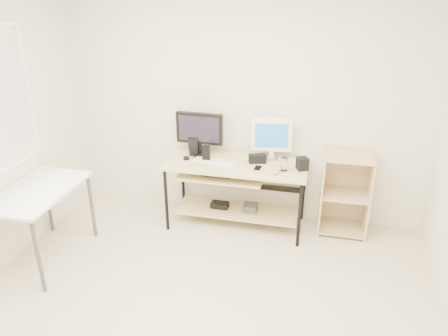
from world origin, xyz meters
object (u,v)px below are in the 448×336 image
white_imac (272,136)px  side_table (38,197)px  black_monitor (200,131)px  shelf_unit (345,192)px  audio_controller (206,153)px  desk (234,180)px

white_imac → side_table: bearing=-155.9°
side_table → black_monitor: black_monitor is taller
side_table → white_imac: 2.39m
shelf_unit → audio_controller: audio_controller is taller
side_table → audio_controller: size_ratio=6.02×
shelf_unit → black_monitor: 1.70m
white_imac → audio_controller: white_imac is taller
side_table → white_imac: bearing=31.6°
desk → black_monitor: black_monitor is taller
shelf_unit → audio_controller: (-1.48, -0.18, 0.38)m
shelf_unit → black_monitor: bearing=-179.3°
black_monitor → white_imac: (0.78, 0.04, -0.01)m
side_table → shelf_unit: size_ratio=1.11×
desk → black_monitor: bearing=161.5°
white_imac → desk: bearing=-161.0°
desk → shelf_unit: bearing=7.8°
side_table → black_monitor: bearing=44.3°
white_imac → audio_controller: bearing=-170.7°
desk → shelf_unit: 1.19m
black_monitor → side_table: bearing=-133.9°
desk → side_table: size_ratio=1.50×
side_table → white_imac: white_imac is taller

